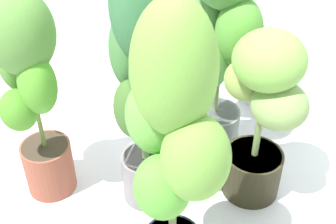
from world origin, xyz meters
name	(u,v)px	position (x,y,z in m)	size (l,w,h in m)	color
ground_plane	(128,203)	(0.00, 0.00, 0.00)	(8.00, 8.00, 0.00)	silver
potted_plant_back_right	(262,109)	(0.34, 0.36, 0.40)	(0.36, 0.28, 0.71)	#2C2917
potted_plant_front_left	(29,84)	(-0.31, -0.12, 0.50)	(0.33, 0.28, 0.84)	brown
potted_plant_front_right	(173,145)	(0.33, -0.14, 0.59)	(0.35, 0.30, 1.00)	black
potted_plant_back_center	(223,25)	(0.05, 0.53, 0.58)	(0.38, 0.32, 0.94)	slate
potted_plant_center	(142,79)	(0.03, 0.08, 0.56)	(0.36, 0.27, 0.98)	slate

